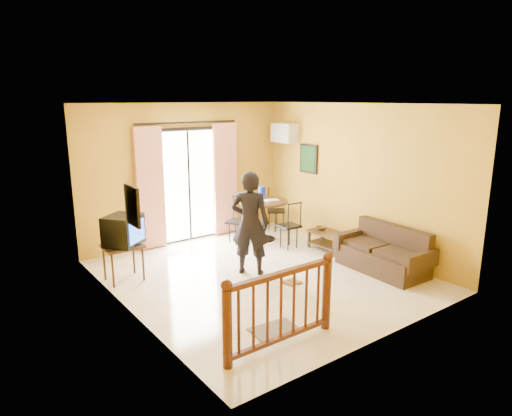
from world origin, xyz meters
TOP-DOWN VIEW (x-y plane):
  - ground at (0.00, 0.00)m, footprint 5.00×5.00m
  - room_shell at (0.00, 0.00)m, footprint 5.00×5.00m
  - balcony_door at (0.00, 2.43)m, footprint 2.25×0.14m
  - tv_table at (-1.90, 1.18)m, footprint 0.60×0.50m
  - television at (-1.87, 1.17)m, footprint 0.72×0.71m
  - picture_left at (-2.22, -0.20)m, footprint 0.05×0.42m
  - dining_table at (1.25, 1.58)m, footprint 1.00×1.00m
  - water_jug at (1.27, 1.66)m, footprint 0.15×0.15m
  - serving_tray at (1.39, 1.48)m, footprint 0.31×0.22m
  - dining_chairs at (1.29, 1.50)m, footprint 1.77×1.59m
  - air_conditioner at (2.09, 1.95)m, footprint 0.31×0.60m
  - botanical_print at (2.22, 1.30)m, footprint 0.05×0.50m
  - coffee_table at (1.85, 0.28)m, footprint 0.45×0.81m
  - bowl at (1.85, 0.49)m, footprint 0.23×0.23m
  - sofa at (1.85, -1.05)m, footprint 0.80×1.64m
  - standing_person at (-0.07, 0.22)m, footprint 0.74×0.75m
  - stair_balustrade at (-1.15, -1.90)m, footprint 1.63×0.13m
  - doormat at (-0.97, -1.57)m, footprint 0.63×0.45m
  - sandals at (0.20, -0.54)m, footprint 0.27×0.26m

SIDE VIEW (x-z plane):
  - ground at x=0.00m, z-range 0.00..0.00m
  - dining_chairs at x=1.29m, z-range -0.47..0.47m
  - doormat at x=-0.97m, z-range 0.00..0.02m
  - sandals at x=0.20m, z-range 0.00..0.03m
  - coffee_table at x=1.85m, z-range 0.06..0.42m
  - sofa at x=1.85m, z-range -0.10..0.67m
  - bowl at x=1.85m, z-range 0.36..0.43m
  - tv_table at x=-1.90m, z-range 0.22..0.82m
  - stair_balustrade at x=-1.15m, z-range 0.05..1.08m
  - dining_table at x=1.25m, z-range 0.25..1.08m
  - television at x=-1.87m, z-range 0.60..1.08m
  - serving_tray at x=1.39m, z-range 0.83..0.85m
  - standing_person at x=-0.07m, z-range 0.00..1.74m
  - water_jug at x=1.27m, z-range 0.83..1.11m
  - balcony_door at x=0.00m, z-range -0.04..2.42m
  - picture_left at x=-2.22m, z-range 1.29..1.81m
  - botanical_print at x=2.22m, z-range 1.35..1.95m
  - room_shell at x=0.00m, z-range -0.80..4.20m
  - air_conditioner at x=2.09m, z-range 1.95..2.35m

